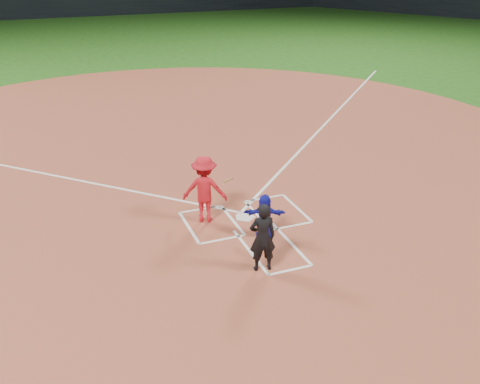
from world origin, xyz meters
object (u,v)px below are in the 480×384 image
object	(u,v)px
umpire	(263,237)
catcher	(265,216)
home_plate	(245,217)
batter_at_plate	(205,189)

from	to	relation	value
umpire	catcher	bearing A→B (deg)	-106.92
catcher	home_plate	bearing A→B (deg)	-63.41
catcher	umpire	size ratio (longest dim) A/B	0.69
home_plate	catcher	size ratio (longest dim) A/B	0.52
home_plate	umpire	distance (m)	2.71
catcher	batter_at_plate	bearing A→B (deg)	-27.84
catcher	umpire	world-z (taller)	umpire
home_plate	batter_at_plate	xyz separation A→B (m)	(-1.05, 0.24, 0.91)
umpire	batter_at_plate	distance (m)	2.79
catcher	batter_at_plate	xyz separation A→B (m)	(-1.13, 1.36, 0.34)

